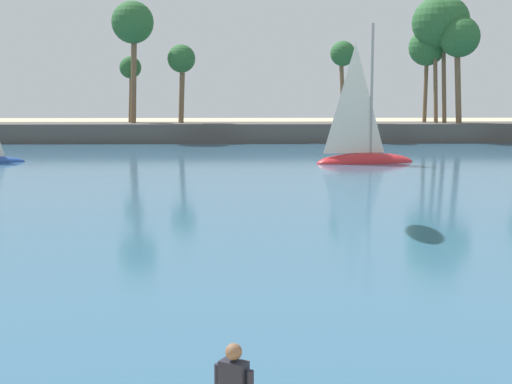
# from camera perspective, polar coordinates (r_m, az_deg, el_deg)

# --- Properties ---
(sea) EXTENTS (220.00, 100.50, 0.06)m
(sea) POSITION_cam_1_polar(r_m,az_deg,el_deg) (59.01, -3.64, 3.25)
(sea) COLOR #33607F
(sea) RESTS_ON ground
(palm_headland) EXTENTS (111.34, 6.36, 13.45)m
(palm_headland) POSITION_cam_1_polar(r_m,az_deg,el_deg) (68.97, -2.10, 7.10)
(palm_headland) COLOR #514C47
(palm_headland) RESTS_ON ground
(sailboat_near_shore) EXTENTS (6.96, 3.35, 9.70)m
(sailboat_near_shore) POSITION_cam_1_polar(r_m,az_deg,el_deg) (48.66, 8.36, 3.28)
(sailboat_near_shore) COLOR red
(sailboat_near_shore) RESTS_ON sea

